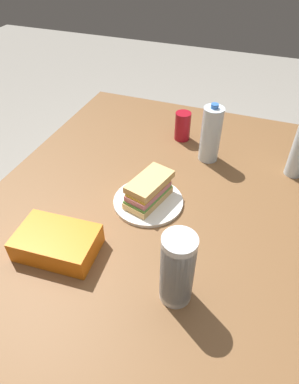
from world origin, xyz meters
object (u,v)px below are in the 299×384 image
paper_plate (150,202)px  water_bottle_spare (211,134)px  chip_bag (57,243)px  sandwich (150,191)px  plastic_cup_stack (177,269)px  soda_can_red (183,126)px  dining_table (150,218)px

paper_plate → water_bottle_spare: bearing=-21.1°
chip_bag → water_bottle_spare: 0.69m
sandwich → chip_bag: (-0.29, 0.18, -0.02)m
chip_bag → plastic_cup_stack: (-0.02, -0.36, 0.08)m
soda_can_red → chip_bag: size_ratio=0.53×
sandwich → chip_bag: bearing=148.4°
chip_bag → plastic_cup_stack: size_ratio=1.04×
sandwich → water_bottle_spare: size_ratio=0.85×
paper_plate → chip_bag: size_ratio=1.03×
dining_table → sandwich: 0.14m
soda_can_red → chip_bag: soda_can_red is taller
chip_bag → plastic_cup_stack: bearing=172.6°
sandwich → plastic_cup_stack: 0.37m
water_bottle_spare → sandwich: bearing=158.5°
sandwich → soda_can_red: 0.43m
paper_plate → chip_bag: 0.34m
paper_plate → plastic_cup_stack: size_ratio=1.07×
dining_table → paper_plate: bearing=-162.9°
sandwich → chip_bag: size_ratio=0.87×
chip_bag → sandwich: bearing=-125.5°
dining_table → sandwich: size_ratio=7.20×
paper_plate → sandwich: (0.00, 0.00, 0.05)m
sandwich → soda_can_red: size_ratio=1.65×
soda_can_red → plastic_cup_stack: plastic_cup_stack is taller
chip_bag → water_bottle_spare: (0.61, -0.31, 0.08)m
soda_can_red → paper_plate: bearing=-178.5°
dining_table → plastic_cup_stack: bearing=-149.5°
dining_table → water_bottle_spare: water_bottle_spare is taller
dining_table → paper_plate: paper_plate is taller
paper_plate → plastic_cup_stack: 0.37m
dining_table → chip_bag: (-0.30, 0.17, 0.13)m
paper_plate → sandwich: 0.05m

